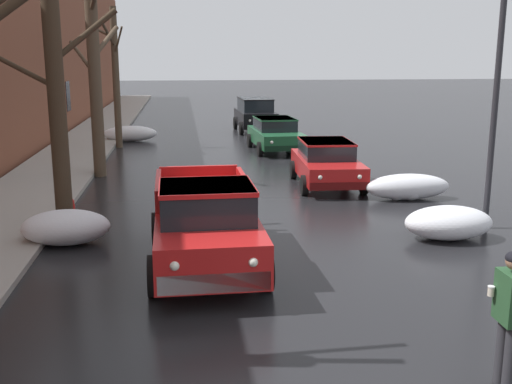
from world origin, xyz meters
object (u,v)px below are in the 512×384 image
(bare_tree_far_down_block, at_px, (115,73))
(sedan_green_parked_kerbside_mid, at_px, (275,133))
(street_lamp_post, at_px, (497,78))
(suv_black_parked_far_down_block, at_px, (255,113))
(pedestrian_with_coffee, at_px, (510,309))
(bare_tree_mid_block, at_px, (95,76))
(sedan_red_parked_kerbside_close, at_px, (326,162))
(fire_hydrant, at_px, (71,212))
(bare_tree_second_along_sidewalk, at_px, (58,111))
(pickup_truck_red_approaching_near_lane, at_px, (205,223))

(bare_tree_far_down_block, distance_m, sedan_green_parked_kerbside_mid, 7.53)
(bare_tree_far_down_block, bearing_deg, street_lamp_post, -55.40)
(suv_black_parked_far_down_block, relative_size, pedestrian_with_coffee, 2.45)
(bare_tree_far_down_block, bearing_deg, bare_tree_mid_block, -89.69)
(pedestrian_with_coffee, bearing_deg, street_lamp_post, 64.45)
(bare_tree_far_down_block, bearing_deg, pedestrian_with_coffee, -72.41)
(sedan_red_parked_kerbside_close, bearing_deg, fire_hydrant, -151.33)
(sedan_red_parked_kerbside_close, bearing_deg, pedestrian_with_coffee, -92.92)
(sedan_green_parked_kerbside_mid, bearing_deg, pedestrian_with_coffee, -90.34)
(bare_tree_second_along_sidewalk, xyz_separation_m, pickup_truck_red_approaching_near_lane, (3.22, -3.18, -1.91))
(bare_tree_far_down_block, relative_size, suv_black_parked_far_down_block, 1.42)
(bare_tree_far_down_block, height_order, suv_black_parked_far_down_block, bare_tree_far_down_block)
(fire_hydrant, bearing_deg, suv_black_parked_far_down_block, 69.93)
(bare_tree_far_down_block, relative_size, fire_hydrant, 8.62)
(pickup_truck_red_approaching_near_lane, relative_size, street_lamp_post, 0.77)
(bare_tree_mid_block, relative_size, suv_black_parked_far_down_block, 1.52)
(bare_tree_far_down_block, xyz_separation_m, fire_hydrant, (0.14, -13.13, -2.94))
(bare_tree_second_along_sidewalk, relative_size, bare_tree_far_down_block, 1.01)
(bare_tree_second_along_sidewalk, relative_size, fire_hydrant, 8.72)
(bare_tree_far_down_block, distance_m, fire_hydrant, 13.45)
(bare_tree_mid_block, xyz_separation_m, sedan_green_parked_kerbside_mid, (6.81, 4.86, -2.61))
(bare_tree_mid_block, distance_m, pedestrian_with_coffee, 16.19)
(sedan_green_parked_kerbside_mid, relative_size, pedestrian_with_coffee, 2.47)
(pedestrian_with_coffee, bearing_deg, sedan_red_parked_kerbside_close, 87.08)
(sedan_green_parked_kerbside_mid, xyz_separation_m, pedestrian_with_coffee, (-0.12, -19.42, 0.28))
(bare_tree_second_along_sidewalk, distance_m, pedestrian_with_coffee, 10.60)
(pickup_truck_red_approaching_near_lane, distance_m, pedestrian_with_coffee, 5.97)
(sedan_red_parked_kerbside_close, distance_m, street_lamp_post, 6.51)
(pickup_truck_red_approaching_near_lane, bearing_deg, sedan_red_parked_kerbside_close, 60.33)
(bare_tree_second_along_sidewalk, bearing_deg, pickup_truck_red_approaching_near_lane, -44.61)
(bare_tree_mid_block, height_order, fire_hydrant, bare_tree_mid_block)
(sedan_green_parked_kerbside_mid, height_order, suv_black_parked_far_down_block, suv_black_parked_far_down_block)
(pickup_truck_red_approaching_near_lane, xyz_separation_m, fire_hydrant, (-3.10, 3.26, -0.52))
(bare_tree_far_down_block, relative_size, sedan_red_parked_kerbside_close, 1.46)
(bare_tree_far_down_block, xyz_separation_m, pickup_truck_red_approaching_near_lane, (3.25, -16.38, -2.42))
(bare_tree_far_down_block, xyz_separation_m, sedan_green_parked_kerbside_mid, (6.85, -1.82, -2.54))
(suv_black_parked_far_down_block, bearing_deg, street_lamp_post, -80.80)
(pedestrian_with_coffee, distance_m, fire_hydrant, 10.47)
(bare_tree_second_along_sidewalk, bearing_deg, pedestrian_with_coffee, -50.11)
(bare_tree_far_down_block, height_order, pedestrian_with_coffee, bare_tree_far_down_block)
(bare_tree_second_along_sidewalk, xyz_separation_m, bare_tree_far_down_block, (-0.03, 13.21, 0.51))
(pedestrian_with_coffee, bearing_deg, bare_tree_far_down_block, 107.59)
(bare_tree_mid_block, distance_m, sedan_green_parked_kerbside_mid, 8.76)
(sedan_green_parked_kerbside_mid, relative_size, street_lamp_post, 0.68)
(bare_tree_mid_block, bearing_deg, street_lamp_post, -38.06)
(bare_tree_mid_block, distance_m, sedan_red_parked_kerbside_close, 8.16)
(bare_tree_second_along_sidewalk, xyz_separation_m, suv_black_parked_far_down_block, (6.78, 18.31, -1.80))
(pickup_truck_red_approaching_near_lane, height_order, sedan_green_parked_kerbside_mid, pickup_truck_red_approaching_near_lane)
(bare_tree_second_along_sidewalk, bearing_deg, bare_tree_far_down_block, 90.11)
(bare_tree_mid_block, bearing_deg, bare_tree_far_down_block, 90.31)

